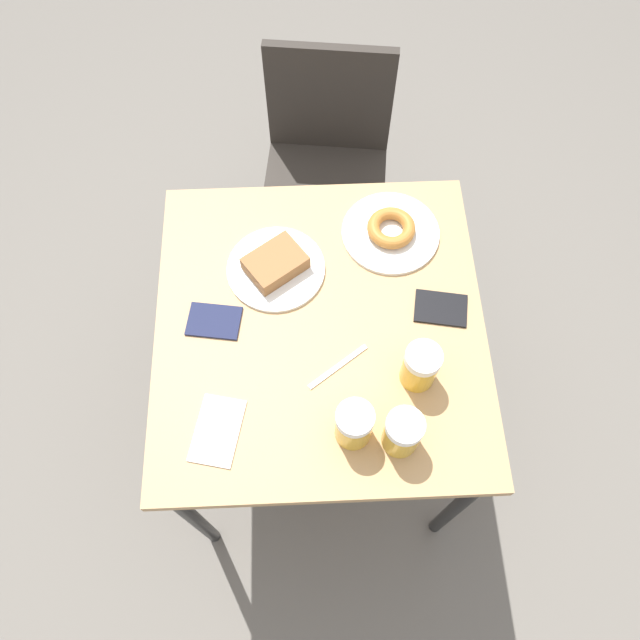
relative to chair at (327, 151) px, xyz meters
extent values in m
plane|color=#666059|center=(-0.05, -0.75, -0.52)|extent=(8.00, 8.00, 0.00)
cube|color=tan|center=(-0.05, -0.75, 0.23)|extent=(0.79, 0.83, 0.03)
cylinder|color=black|center=(-0.41, -1.13, -0.15)|extent=(0.04, 0.04, 0.73)
cylinder|color=black|center=(0.30, -1.13, -0.15)|extent=(0.04, 0.04, 0.73)
cylinder|color=black|center=(-0.41, -0.38, -0.15)|extent=(0.04, 0.04, 0.73)
cylinder|color=black|center=(0.30, -0.38, -0.15)|extent=(0.04, 0.04, 0.73)
cube|color=#2D2823|center=(-0.01, -0.09, -0.07)|extent=(0.45, 0.45, 0.02)
cube|color=#2D2823|center=(0.01, 0.09, 0.13)|extent=(0.40, 0.08, 0.40)
cylinder|color=#2D2823|center=(-0.21, -0.25, -0.30)|extent=(0.03, 0.03, 0.43)
cylinder|color=#2D2823|center=(0.14, -0.29, -0.30)|extent=(0.03, 0.03, 0.43)
cylinder|color=#2D2823|center=(-0.16, 0.10, -0.30)|extent=(0.03, 0.03, 0.43)
cylinder|color=#2D2823|center=(0.18, 0.06, -0.30)|extent=(0.03, 0.03, 0.43)
cylinder|color=white|center=(-0.16, -0.60, 0.25)|extent=(0.25, 0.25, 0.01)
cube|color=brown|center=(-0.16, -0.60, 0.28)|extent=(0.17, 0.16, 0.04)
cylinder|color=white|center=(0.14, -0.50, 0.25)|extent=(0.25, 0.25, 0.01)
torus|color=#B2702D|center=(0.14, -0.50, 0.27)|extent=(0.12, 0.12, 0.03)
cylinder|color=gold|center=(0.01, -1.02, 0.30)|extent=(0.08, 0.08, 0.10)
cylinder|color=white|center=(0.01, -1.02, 0.36)|extent=(0.08, 0.08, 0.02)
cylinder|color=gold|center=(0.16, -0.90, 0.30)|extent=(0.08, 0.08, 0.10)
cylinder|color=white|center=(0.16, -0.90, 0.36)|extent=(0.08, 0.08, 0.02)
cylinder|color=gold|center=(0.11, -1.04, 0.30)|extent=(0.08, 0.08, 0.10)
cylinder|color=white|center=(0.11, -1.04, 0.36)|extent=(0.08, 0.08, 0.02)
cube|color=white|center=(-0.29, -1.01, 0.25)|extent=(0.13, 0.17, 0.00)
cube|color=silver|center=(-0.02, -0.87, 0.25)|extent=(0.14, 0.11, 0.00)
cube|color=#141938|center=(-0.31, -0.74, 0.25)|extent=(0.14, 0.11, 0.01)
cube|color=black|center=(0.24, -0.72, 0.25)|extent=(0.14, 0.11, 0.01)
camera|label=1|loc=(-0.08, -1.41, 1.59)|focal=35.00mm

